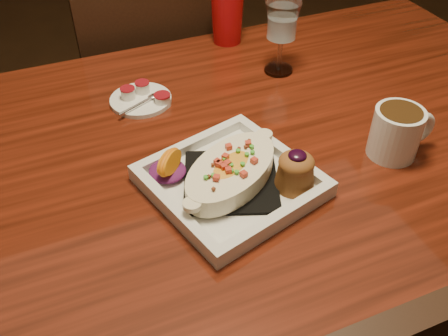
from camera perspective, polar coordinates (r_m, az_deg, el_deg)
name	(u,v)px	position (r m, az deg, el deg)	size (l,w,h in m)	color
table	(233,182)	(1.01, 1.02, -1.59)	(1.50, 0.90, 0.75)	maroon
chair_far	(151,90)	(1.58, -8.31, 8.81)	(0.42, 0.42, 0.93)	black
plate	(237,176)	(0.84, 1.49, -0.89)	(0.31, 0.31, 0.08)	white
coffee_mug	(398,131)	(0.95, 19.24, 4.05)	(0.13, 0.09, 0.09)	white
goblet	(282,25)	(1.13, 6.64, 15.97)	(0.08, 0.08, 0.16)	silver
saucer	(139,98)	(1.08, -9.65, 7.87)	(0.13, 0.13, 0.09)	white
creamer_loose	(163,100)	(1.06, -7.04, 7.75)	(0.03, 0.03, 0.03)	white
red_tumbler	(227,15)	(1.28, 0.37, 17.09)	(0.08, 0.08, 0.14)	#B70D12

